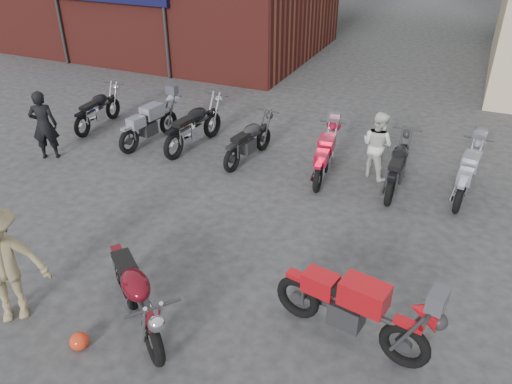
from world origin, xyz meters
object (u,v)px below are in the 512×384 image
at_px(row_bike_5, 398,164).
at_px(sportbike, 353,305).
at_px(row_bike_6, 468,173).
at_px(person_dark, 44,125).
at_px(row_bike_2, 194,124).
at_px(row_bike_0, 98,108).
at_px(row_bike_4, 325,154).
at_px(vintage_motorcycle, 135,291).
at_px(person_tan, 0,265).
at_px(row_bike_1, 150,121).
at_px(row_bike_3, 249,139).
at_px(helmet, 79,341).
at_px(person_light, 377,145).

bearing_deg(row_bike_5, sportbike, -178.09).
bearing_deg(row_bike_6, person_dark, 108.27).
bearing_deg(row_bike_6, row_bike_2, 96.88).
bearing_deg(row_bike_0, row_bike_4, -96.37).
bearing_deg(vintage_motorcycle, row_bike_5, 102.81).
bearing_deg(sportbike, row_bike_6, 87.59).
relative_size(vintage_motorcycle, row_bike_4, 1.16).
bearing_deg(person_tan, row_bike_4, 23.48).
height_order(person_tan, row_bike_4, person_tan).
bearing_deg(row_bike_0, person_dark, -179.99).
distance_m(row_bike_1, row_bike_3, 2.71).
height_order(helmet, person_tan, person_tan).
xyz_separation_m(helmet, row_bike_0, (-4.91, 6.46, 0.43)).
relative_size(row_bike_0, row_bike_1, 0.96).
distance_m(sportbike, row_bike_4, 4.88).
bearing_deg(person_light, row_bike_5, 170.85).
distance_m(row_bike_0, row_bike_6, 9.40).
height_order(row_bike_0, row_bike_1, row_bike_1).
bearing_deg(helmet, vintage_motorcycle, 55.68).
distance_m(row_bike_1, row_bike_5, 6.14).
distance_m(vintage_motorcycle, row_bike_6, 7.06).
relative_size(vintage_motorcycle, row_bike_1, 1.10).
relative_size(person_light, row_bike_0, 0.80).
xyz_separation_m(person_light, row_bike_0, (-7.49, -0.20, -0.21)).
bearing_deg(person_light, vintage_motorcycle, 95.78).
height_order(row_bike_3, row_bike_6, row_bike_6).
distance_m(person_dark, row_bike_4, 6.57).
relative_size(person_tan, row_bike_5, 0.96).
relative_size(row_bike_0, row_bike_3, 1.01).
height_order(sportbike, row_bike_2, sportbike).
relative_size(vintage_motorcycle, row_bike_5, 1.10).
bearing_deg(row_bike_2, row_bike_1, 108.12).
bearing_deg(person_light, row_bike_1, 30.28).
bearing_deg(vintage_motorcycle, row_bike_0, 171.17).
bearing_deg(person_light, row_bike_2, 28.81).
relative_size(sportbike, row_bike_5, 1.11).
xyz_separation_m(sportbike, row_bike_6, (1.14, 4.87, -0.09)).
bearing_deg(vintage_motorcycle, row_bike_6, 93.46).
height_order(row_bike_0, row_bike_6, same).
xyz_separation_m(vintage_motorcycle, row_bike_2, (-2.34, 5.68, -0.01)).
relative_size(sportbike, person_dark, 1.33).
height_order(vintage_motorcycle, person_dark, person_dark).
distance_m(person_light, row_bike_6, 1.93).
xyz_separation_m(row_bike_3, row_bike_4, (1.88, -0.08, 0.00)).
bearing_deg(person_light, helmet, 94.03).
distance_m(row_bike_4, row_bike_6, 2.95).
bearing_deg(sportbike, person_tan, -150.66).
bearing_deg(row_bike_3, helmet, -169.14).
bearing_deg(row_bike_2, row_bike_5, -83.45).
bearing_deg(row_bike_2, person_light, -78.85).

